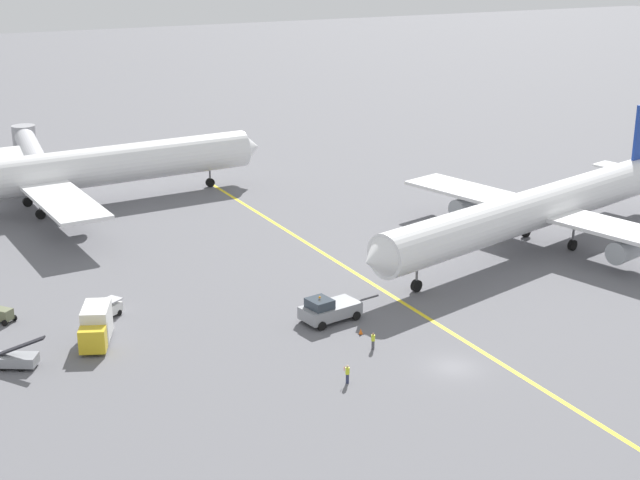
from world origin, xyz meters
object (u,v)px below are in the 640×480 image
at_px(pushback_tug, 329,309).
at_px(gse_belt_loader_portside, 15,359).
at_px(traffic_cone_nose_left, 361,332).
at_px(gse_baggage_cart_trailing, 108,309).
at_px(airliner_at_gate_left, 55,173).
at_px(airliner_being_pushed, 537,209).
at_px(jet_bridge, 29,147).
at_px(gse_gpu_cart_small, 3,315).
at_px(ground_crew_marshaller_foreground, 347,374).
at_px(gse_catering_truck_tall, 96,326).
at_px(ground_crew_ramp_agent_by_cones, 373,341).

relative_size(pushback_tug, gse_belt_loader_portside, 1.87).
bearing_deg(traffic_cone_nose_left, pushback_tug, 107.76).
bearing_deg(gse_belt_loader_portside, gse_baggage_cart_trailing, 37.56).
bearing_deg(pushback_tug, airliner_at_gate_left, 108.53).
distance_m(airliner_being_pushed, jet_bridge, 80.51).
distance_m(gse_gpu_cart_small, ground_crew_marshaller_foreground, 35.96).
xyz_separation_m(airliner_at_gate_left, pushback_tug, (16.96, -50.60, -3.95)).
relative_size(gse_catering_truck_tall, gse_belt_loader_portside, 1.28).
height_order(gse_baggage_cart_trailing, gse_belt_loader_portside, gse_belt_loader_portside).
bearing_deg(jet_bridge, traffic_cone_nose_left, -76.63).
bearing_deg(airliner_being_pushed, ground_crew_ramp_agent_by_cones, -151.89).
bearing_deg(ground_crew_marshaller_foreground, ground_crew_ramp_agent_by_cones, 44.21).
bearing_deg(airliner_at_gate_left, ground_crew_ramp_agent_by_cones, -72.96).
distance_m(gse_gpu_cart_small, gse_belt_loader_portside, 10.88).
bearing_deg(pushback_tug, airliner_being_pushed, 15.74).
xyz_separation_m(gse_catering_truck_tall, ground_crew_marshaller_foreground, (17.54, -17.09, -0.87)).
bearing_deg(airliner_at_gate_left, ground_crew_marshaller_foreground, -78.74).
bearing_deg(ground_crew_ramp_agent_by_cones, traffic_cone_nose_left, 81.80).
bearing_deg(gse_baggage_cart_trailing, jet_bridge, 87.78).
height_order(pushback_tug, gse_belt_loader_portside, gse_belt_loader_portside).
distance_m(airliner_at_gate_left, ground_crew_ramp_agent_by_cones, 61.02).
bearing_deg(ground_crew_marshaller_foreground, jet_bridge, 98.39).
bearing_deg(ground_crew_ramp_agent_by_cones, airliner_at_gate_left, 107.04).
distance_m(pushback_tug, gse_gpu_cart_small, 32.05).
xyz_separation_m(airliner_being_pushed, jet_bridge, (-48.94, 63.93, -0.87)).
bearing_deg(gse_catering_truck_tall, gse_belt_loader_portside, -166.10).
relative_size(ground_crew_ramp_agent_by_cones, jet_bridge, 0.07).
bearing_deg(jet_bridge, gse_catering_truck_tall, -94.10).
relative_size(airliner_at_gate_left, ground_crew_ramp_agent_by_cones, 38.36).
bearing_deg(gse_catering_truck_tall, traffic_cone_nose_left, -20.41).
relative_size(gse_gpu_cart_small, gse_belt_loader_portside, 0.53).
height_order(gse_catering_truck_tall, ground_crew_marshaller_foreground, gse_catering_truck_tall).
bearing_deg(pushback_tug, traffic_cone_nose_left, -72.24).
relative_size(gse_baggage_cart_trailing, gse_belt_loader_portside, 0.64).
bearing_deg(traffic_cone_nose_left, gse_baggage_cart_trailing, 145.01).
bearing_deg(gse_baggage_cart_trailing, ground_crew_ramp_agent_by_cones, -41.40).
bearing_deg(gse_catering_truck_tall, jet_bridge, 85.90).
relative_size(pushback_tug, ground_crew_ramp_agent_by_cones, 5.75).
bearing_deg(gse_catering_truck_tall, gse_gpu_cart_small, 128.78).
xyz_separation_m(ground_crew_ramp_agent_by_cones, traffic_cone_nose_left, (0.48, 3.35, -0.55)).
xyz_separation_m(airliner_at_gate_left, jet_bridge, (-0.02, 22.34, -1.06)).
bearing_deg(ground_crew_marshaller_foreground, gse_gpu_cart_small, 133.52).
relative_size(airliner_at_gate_left, gse_belt_loader_portside, 12.47).
xyz_separation_m(ground_crew_marshaller_foreground, traffic_cone_nose_left, (5.71, 8.44, -0.61)).
height_order(gse_catering_truck_tall, gse_belt_loader_portside, gse_catering_truck_tall).
distance_m(gse_baggage_cart_trailing, ground_crew_ramp_agent_by_cones, 27.05).
distance_m(airliner_at_gate_left, gse_baggage_cart_trailing, 40.61).
height_order(ground_crew_ramp_agent_by_cones, jet_bridge, jet_bridge).
bearing_deg(airliner_at_gate_left, gse_baggage_cart_trailing, -93.48).
xyz_separation_m(pushback_tug, jet_bridge, (-16.98, 72.94, 2.89)).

